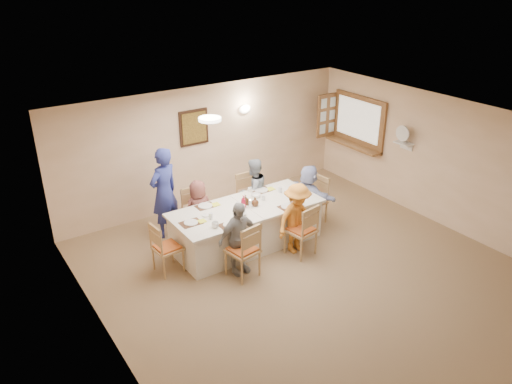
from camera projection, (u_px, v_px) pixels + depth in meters
ground at (314, 277)px, 8.17m from camera, size 7.00×7.00×0.00m
room_walls at (319, 193)px, 7.54m from camera, size 7.00×7.00×7.00m
wall_picture at (194, 128)px, 9.91m from camera, size 0.62×0.05×0.72m
wall_sconce at (245, 109)px, 10.42m from camera, size 0.26×0.09×0.18m
ceiling_light at (210, 119)px, 7.76m from camera, size 0.36×0.36×0.05m
serving_hatch at (359, 121)px, 10.98m from camera, size 0.06×1.50×1.15m
hatch_sill at (353, 145)px, 11.14m from camera, size 0.30×1.50×0.05m
shutter_door at (327, 115)px, 11.42m from camera, size 0.55×0.04×1.00m
fan_shelf at (404, 143)px, 9.96m from camera, size 0.22×0.36×0.03m
desk_fan at (404, 136)px, 9.89m from camera, size 0.30×0.30×0.28m
dining_table at (247, 226)px, 8.97m from camera, size 2.72×1.15×0.76m
chair_back_left at (196, 213)px, 9.24m from camera, size 0.46×0.46×0.92m
chair_back_right at (250, 197)px, 9.84m from camera, size 0.46×0.46×0.94m
chair_front_left at (243, 249)px, 8.02m from camera, size 0.54×0.54×0.98m
chair_front_right at (301, 229)px, 8.63m from camera, size 0.54×0.54×0.98m
chair_left_end at (167, 247)px, 8.15m from camera, size 0.47×0.47×0.91m
chair_right_end at (313, 200)px, 9.72m from camera, size 0.48×0.48×0.94m
diner_back_left at (199, 210)px, 9.10m from camera, size 0.56×0.37×1.15m
diner_back_right at (253, 191)px, 9.67m from camera, size 0.76×0.65×1.31m
diner_front_left at (238, 238)px, 8.05m from camera, size 0.78×0.39×1.27m
diner_front_right at (297, 218)px, 8.65m from camera, size 0.94×0.67×1.29m
diner_right_end at (308, 195)px, 9.60m from camera, size 1.24×0.68×1.22m
caregiver at (164, 193)px, 9.10m from camera, size 0.89×0.81×1.73m
placemat_fl at (230, 225)px, 8.19m from camera, size 0.35×0.26×0.01m
plate_fl at (230, 225)px, 8.19m from camera, size 0.23×0.23×0.01m
napkin_fl at (241, 223)px, 8.24m from camera, size 0.15×0.15×0.01m
placemat_fr at (288, 207)px, 8.80m from camera, size 0.32×0.24×0.01m
plate_fr at (288, 206)px, 8.80m from camera, size 0.25×0.25×0.02m
napkin_fr at (298, 205)px, 8.85m from camera, size 0.13×0.13×0.01m
placemat_bl at (205, 206)px, 8.82m from camera, size 0.33×0.25×0.01m
plate_bl at (205, 206)px, 8.82m from camera, size 0.25×0.25×0.02m
napkin_bl at (215, 204)px, 8.87m from camera, size 0.14×0.14×0.01m
placemat_br at (261, 190)px, 9.43m from camera, size 0.36×0.27×0.01m
plate_br at (261, 190)px, 9.43m from camera, size 0.25×0.25×0.02m
napkin_br at (270, 189)px, 9.48m from camera, size 0.15×0.15×0.01m
placemat_le at (191, 223)px, 8.25m from camera, size 0.35×0.26×0.01m
plate_le at (191, 223)px, 8.25m from camera, size 0.23×0.23×0.01m
napkin_le at (202, 221)px, 8.30m from camera, size 0.13×0.13×0.01m
placemat_re at (296, 192)px, 9.38m from camera, size 0.37×0.27×0.01m
plate_re at (296, 191)px, 9.38m from camera, size 0.23×0.23×0.01m
napkin_re at (306, 190)px, 9.43m from camera, size 0.14×0.14×0.01m
teacup_a at (215, 225)px, 8.11m from camera, size 0.16×0.16×0.09m
teacup_b at (250, 190)px, 9.38m from camera, size 0.08×0.08×0.08m
bowl_a at (241, 214)px, 8.51m from camera, size 0.21×0.21×0.05m
bowl_b at (256, 195)px, 9.17m from camera, size 0.31×0.31×0.06m
condiment_ketchup at (243, 202)px, 8.73m from camera, size 0.09×0.09×0.23m
condiment_brown at (245, 200)px, 8.84m from camera, size 0.09×0.09×0.19m
condiment_malt at (255, 202)px, 8.81m from camera, size 0.17×0.17×0.17m
drinking_glass at (238, 205)px, 8.75m from camera, size 0.07×0.07×0.10m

